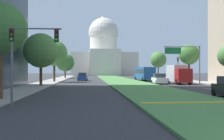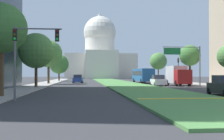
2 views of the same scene
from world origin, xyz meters
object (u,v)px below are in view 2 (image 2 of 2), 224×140
object	(u,v)px
overhead_guide_sign	(186,57)
box_truck_delivery	(178,75)
sedan_midblock	(158,81)
sedan_distant	(78,79)
traffic_light_far_right	(178,67)
street_tree_left_distant	(59,64)
street_tree_left_far	(49,54)
capitol_building	(100,56)
street_tree_right_distant	(158,61)
street_tree_right_far	(190,56)
city_bus	(143,75)
street_tree_left_near	(2,29)
traffic_light_near_left	(27,47)
street_tree_left_mid	(36,51)

from	to	relation	value
overhead_guide_sign	box_truck_delivery	xyz separation A→B (m)	(-1.38, -0.19, -3.00)
sedan_midblock	sedan_distant	world-z (taller)	sedan_distant
traffic_light_far_right	sedan_distant	size ratio (longest dim) A/B	1.20
street_tree_left_distant	sedan_midblock	world-z (taller)	street_tree_left_distant
street_tree_left_far	capitol_building	bearing A→B (deg)	79.17
sedan_midblock	street_tree_right_distant	bearing A→B (deg)	75.17
street_tree_left_far	box_truck_delivery	world-z (taller)	street_tree_left_far
traffic_light_far_right	street_tree_right_far	distance (m)	3.16
city_bus	sedan_midblock	bearing A→B (deg)	-91.33
street_tree_right_distant	sedan_midblock	xyz separation A→B (m)	(-7.85, -29.67, -4.50)
capitol_building	street_tree_right_far	distance (m)	71.26
traffic_light_far_right	street_tree_left_near	size ratio (longest dim) A/B	0.69
capitol_building	traffic_light_far_right	distance (m)	69.95
sedan_midblock	street_tree_left_far	bearing A→B (deg)	155.10
traffic_light_far_right	traffic_light_near_left	bearing A→B (deg)	-122.64
overhead_guide_sign	sedan_midblock	bearing A→B (deg)	-178.86
traffic_light_far_right	box_truck_delivery	world-z (taller)	traffic_light_far_right
street_tree_left_mid	street_tree_right_distant	xyz separation A→B (m)	(26.31, 34.97, 0.25)
capitol_building	street_tree_left_near	world-z (taller)	capitol_building
street_tree_left_distant	traffic_light_far_right	bearing A→B (deg)	-39.83
sedan_distant	box_truck_delivery	xyz separation A→B (m)	(16.39, -15.38, 0.85)
capitol_building	street_tree_right_far	world-z (taller)	capitol_building
overhead_guide_sign	street_tree_left_mid	bearing A→B (deg)	-166.86
city_bus	overhead_guide_sign	bearing A→B (deg)	-72.31
street_tree_left_mid	street_tree_right_far	bearing A→B (deg)	28.05
traffic_light_far_right	city_bus	xyz separation A→B (m)	(-6.52, 3.24, -1.54)
street_tree_right_far	street_tree_left_distant	size ratio (longest dim) A/B	1.08
street_tree_left_near	box_truck_delivery	world-z (taller)	street_tree_left_near
street_tree_left_near	street_tree_right_distant	world-z (taller)	street_tree_right_distant
street_tree_left_mid	street_tree_right_far	xyz separation A→B (m)	(27.26, 14.53, 0.44)
street_tree_left_distant	street_tree_left_mid	bearing A→B (deg)	-90.06
street_tree_left_far	sedan_midblock	xyz separation A→B (m)	(18.42, -8.55, -4.81)
sedan_midblock	overhead_guide_sign	bearing A→B (deg)	1.14
overhead_guide_sign	capitol_building	bearing A→B (deg)	96.91
street_tree_left_distant	city_bus	distance (m)	26.00
street_tree_left_near	sedan_midblock	xyz separation A→B (m)	(18.44, 22.06, -4.67)
street_tree_left_far	street_tree_left_distant	size ratio (longest dim) A/B	1.16
overhead_guide_sign	street_tree_right_distant	distance (m)	29.76
overhead_guide_sign	street_tree_right_far	distance (m)	10.09
traffic_light_far_right	street_tree_left_mid	distance (m)	29.80
capitol_building	sedan_distant	size ratio (longest dim) A/B	6.66
street_tree_left_far	street_tree_right_distant	xyz separation A→B (m)	(26.28, 21.12, -0.31)
street_tree_left_near	capitol_building	bearing A→B (deg)	82.39
sedan_midblock	street_tree_right_far	bearing A→B (deg)	46.34
capitol_building	city_bus	world-z (taller)	capitol_building
sedan_distant	traffic_light_far_right	bearing A→B (deg)	-13.81
traffic_light_far_right	street_tree_left_distant	xyz separation A→B (m)	(-25.25, 21.07, 1.19)
street_tree_right_distant	sedan_midblock	world-z (taller)	street_tree_right_distant
overhead_guide_sign	sedan_midblock	world-z (taller)	overhead_guide_sign
street_tree_left_far	overhead_guide_sign	bearing A→B (deg)	-20.15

